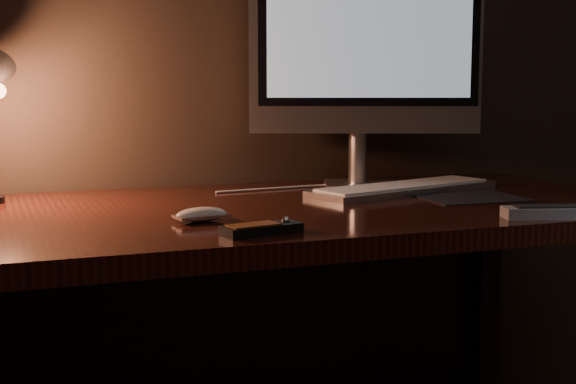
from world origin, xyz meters
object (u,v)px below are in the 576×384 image
object	(u,v)px
mouse	(201,217)
keyboard	(404,188)
media_remote	(262,229)
monitor	(365,43)
tv_remote	(559,212)
desk	(259,261)

from	to	relation	value
mouse	keyboard	bearing A→B (deg)	14.75
keyboard	mouse	world-z (taller)	same
mouse	media_remote	xyz separation A→B (m)	(0.06, -0.15, 0.00)
monitor	tv_remote	size ratio (longest dim) A/B	2.74
tv_remote	keyboard	bearing A→B (deg)	119.26
desk	tv_remote	xyz separation A→B (m)	(0.44, -0.41, 0.14)
keyboard	media_remote	world-z (taller)	media_remote
desk	tv_remote	size ratio (longest dim) A/B	7.56
desk	monitor	size ratio (longest dim) A/B	2.76
desk	media_remote	xyz separation A→B (m)	(-0.12, -0.36, 0.14)
monitor	mouse	bearing A→B (deg)	-123.43
media_remote	tv_remote	world-z (taller)	tv_remote
desk	mouse	size ratio (longest dim) A/B	16.82
media_remote	tv_remote	xyz separation A→B (m)	(0.56, -0.04, 0.00)
keyboard	tv_remote	xyz separation A→B (m)	(0.09, -0.43, 0.00)
media_remote	tv_remote	bearing A→B (deg)	-15.59
keyboard	mouse	size ratio (longest dim) A/B	5.09
mouse	tv_remote	bearing A→B (deg)	-25.94
desk	mouse	xyz separation A→B (m)	(-0.18, -0.21, 0.14)
monitor	tv_remote	distance (m)	0.66
mouse	tv_remote	xyz separation A→B (m)	(0.62, -0.20, 0.00)
keyboard	media_remote	bearing A→B (deg)	-157.22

